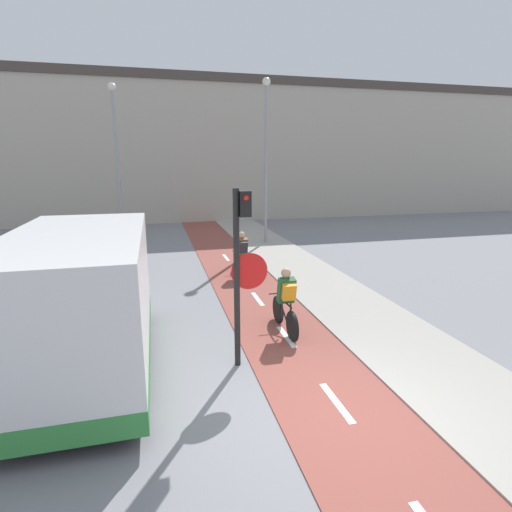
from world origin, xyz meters
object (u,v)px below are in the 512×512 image
at_px(street_lamp_far, 117,148).
at_px(cyclist_near, 286,302).
at_px(street_lamp_sidewalk, 266,146).
at_px(cyclist_far, 242,255).
at_px(traffic_light_pole, 241,260).
at_px(van, 82,306).

height_order(street_lamp_far, cyclist_near, street_lamp_far).
distance_m(street_lamp_sidewalk, cyclist_far, 6.59).
height_order(traffic_light_pole, street_lamp_far, street_lamp_far).
distance_m(cyclist_near, van, 4.12).
height_order(traffic_light_pole, cyclist_near, traffic_light_pole).
xyz_separation_m(street_lamp_far, cyclist_far, (4.22, -6.95, -3.57)).
bearing_deg(traffic_light_pole, van, 171.00).
distance_m(traffic_light_pole, cyclist_far, 6.14).
distance_m(street_lamp_far, van, 12.74).
relative_size(traffic_light_pole, cyclist_far, 1.99).
xyz_separation_m(street_lamp_sidewalk, cyclist_far, (-2.21, -5.01, -3.66)).
bearing_deg(street_lamp_sidewalk, street_lamp_far, 163.23).
bearing_deg(street_lamp_sidewalk, traffic_light_pole, -107.80).
xyz_separation_m(street_lamp_far, cyclist_near, (4.19, -11.64, -3.57)).
relative_size(cyclist_near, cyclist_far, 1.01).
height_order(street_lamp_far, van, street_lamp_far).
bearing_deg(cyclist_near, street_lamp_sidewalk, 76.99).
relative_size(cyclist_near, van, 0.34).
height_order(street_lamp_sidewalk, cyclist_near, street_lamp_sidewalk).
height_order(traffic_light_pole, street_lamp_sidewalk, street_lamp_sidewalk).
distance_m(street_lamp_sidewalk, cyclist_near, 10.60).
distance_m(cyclist_far, van, 6.79).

